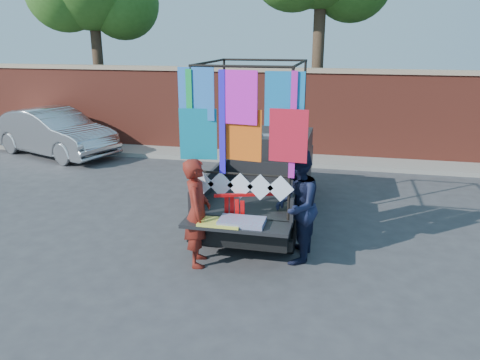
% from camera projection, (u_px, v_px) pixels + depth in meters
% --- Properties ---
extents(ground, '(90.00, 90.00, 0.00)m').
position_uv_depth(ground, '(217.00, 253.00, 7.88)').
color(ground, '#38383A').
rests_on(ground, ground).
extents(brick_wall, '(30.00, 0.45, 2.61)m').
position_uv_depth(brick_wall, '(279.00, 112.00, 14.02)').
color(brick_wall, brown).
rests_on(brick_wall, ground).
extents(curb, '(30.00, 1.20, 0.12)m').
position_uv_depth(curb, '(274.00, 158.00, 13.74)').
color(curb, gray).
rests_on(curb, ground).
extents(pickup_truck, '(1.96, 4.92, 3.10)m').
position_uv_depth(pickup_truck, '(266.00, 173.00, 9.66)').
color(pickup_truck, black).
rests_on(pickup_truck, ground).
extents(sedan, '(4.53, 2.88, 1.41)m').
position_uv_depth(sedan, '(54.00, 132.00, 14.17)').
color(sedan, '#B0B3B8').
rests_on(sedan, ground).
extents(woman, '(0.56, 0.71, 1.73)m').
position_uv_depth(woman, '(197.00, 213.00, 7.27)').
color(woman, maroon).
rests_on(woman, ground).
extents(man, '(0.73, 0.92, 1.85)m').
position_uv_depth(man, '(296.00, 206.00, 7.39)').
color(man, '#161C38').
rests_on(man, ground).
extents(streamer_bundle, '(1.00, 0.38, 0.71)m').
position_uv_depth(streamer_bundle, '(240.00, 207.00, 7.33)').
color(streamer_bundle, red).
rests_on(streamer_bundle, ground).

